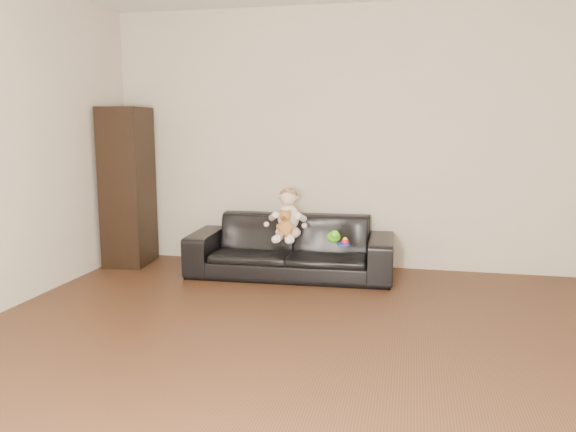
% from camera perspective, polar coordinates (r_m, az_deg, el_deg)
% --- Properties ---
extents(floor, '(5.50, 5.50, 0.00)m').
position_cam_1_polar(floor, '(3.29, 1.21, -16.65)').
color(floor, '#462A19').
rests_on(floor, ground).
extents(wall_back, '(5.00, 0.00, 5.00)m').
position_cam_1_polar(wall_back, '(5.69, 6.73, 7.80)').
color(wall_back, beige).
rests_on(wall_back, ground).
extents(sofa, '(1.97, 0.83, 0.57)m').
position_cam_1_polar(sofa, '(5.40, 0.27, -3.09)').
color(sofa, black).
rests_on(sofa, floor).
extents(cabinet, '(0.46, 0.59, 1.61)m').
position_cam_1_polar(cabinet, '(6.01, -15.95, 2.87)').
color(cabinet, black).
rests_on(cabinet, floor).
extents(shelf_item, '(0.20, 0.27, 0.28)m').
position_cam_1_polar(shelf_item, '(5.98, -15.93, 6.33)').
color(shelf_item, silver).
rests_on(shelf_item, cabinet).
extents(baby, '(0.34, 0.42, 0.48)m').
position_cam_1_polar(baby, '(5.24, -0.03, -0.11)').
color(baby, '#FED7D9').
rests_on(baby, sofa).
extents(teddy_bear, '(0.16, 0.16, 0.25)m').
position_cam_1_polar(teddy_bear, '(5.10, -0.28, -0.78)').
color(teddy_bear, '#A46C2F').
rests_on(teddy_bear, sofa).
extents(toy_green, '(0.13, 0.16, 0.10)m').
position_cam_1_polar(toy_green, '(5.14, 4.66, -2.15)').
color(toy_green, '#54D819').
rests_on(toy_green, sofa).
extents(toy_rattle, '(0.08, 0.08, 0.07)m').
position_cam_1_polar(toy_rattle, '(5.03, 5.82, -2.64)').
color(toy_rattle, red).
rests_on(toy_rattle, sofa).
extents(toy_blue_disc, '(0.15, 0.15, 0.02)m').
position_cam_1_polar(toy_blue_disc, '(5.05, 5.71, -2.88)').
color(toy_blue_disc, blue).
rests_on(toy_blue_disc, sofa).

